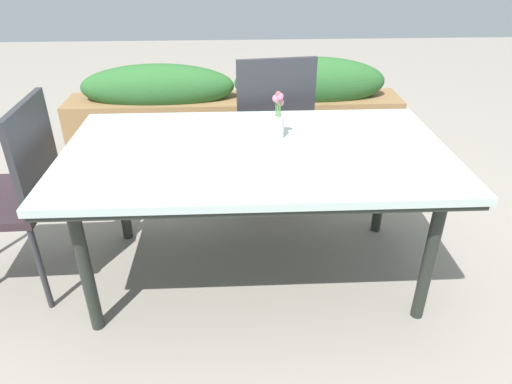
# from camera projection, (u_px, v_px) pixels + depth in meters

# --- Properties ---
(ground_plane) EXTENTS (12.00, 12.00, 0.00)m
(ground_plane) POSITION_uv_depth(u_px,v_px,m) (262.00, 268.00, 2.52)
(ground_plane) COLOR gray
(dining_table) EXTENTS (1.78, 1.01, 0.73)m
(dining_table) POSITION_uv_depth(u_px,v_px,m) (256.00, 160.00, 2.17)
(dining_table) COLOR #B2C6C1
(dining_table) RESTS_ON ground
(chair_far_side) EXTENTS (0.54, 0.54, 0.99)m
(chair_far_side) POSITION_uv_depth(u_px,v_px,m) (271.00, 124.00, 2.90)
(chair_far_side) COLOR #30273D
(chair_far_side) RESTS_ON ground
(chair_end_left) EXTENTS (0.50, 0.50, 0.96)m
(chair_end_left) POSITION_uv_depth(u_px,v_px,m) (11.00, 187.00, 2.18)
(chair_end_left) COLOR #312429
(chair_end_left) RESTS_ON ground
(flower_vase) EXTENTS (0.06, 0.06, 0.23)m
(flower_vase) POSITION_uv_depth(u_px,v_px,m) (279.00, 117.00, 2.20)
(flower_vase) COLOR silver
(flower_vase) RESTS_ON dining_table
(planter_box) EXTENTS (2.70, 0.41, 0.74)m
(planter_box) POSITION_uv_depth(u_px,v_px,m) (236.00, 107.00, 3.77)
(planter_box) COLOR olive
(planter_box) RESTS_ON ground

